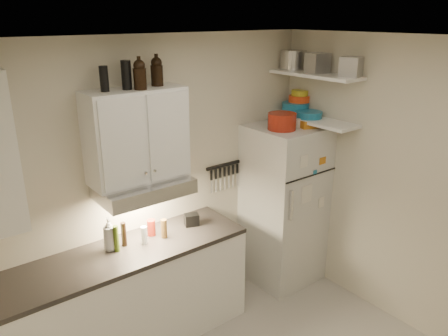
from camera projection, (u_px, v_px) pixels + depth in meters
ceiling at (288, 40)px, 2.42m from camera, size 3.20×3.00×0.02m
back_wall at (161, 182)px, 3.98m from camera, size 3.20×0.02×2.60m
right_wall at (411, 190)px, 3.79m from camera, size 0.02×3.00×2.60m
base_cabinet at (128, 301)px, 3.72m from camera, size 2.10×0.60×0.88m
countertop at (124, 253)px, 3.56m from camera, size 2.10×0.62×0.04m
upper_cabinet at (137, 135)px, 3.50m from camera, size 0.80×0.33×0.75m
range_hood at (144, 188)px, 3.60m from camera, size 0.76×0.46×0.12m
fridge at (284, 205)px, 4.59m from camera, size 0.70×0.68×1.70m
shelf_hi at (315, 75)px, 4.16m from camera, size 0.30×0.95×0.03m
shelf_lo at (312, 120)px, 4.31m from camera, size 0.30×0.95×0.03m
knife_strip at (224, 165)px, 4.36m from camera, size 0.42×0.02×0.03m
dutch_oven at (282, 121)px, 4.16m from camera, size 0.28×0.28×0.16m
book_stack at (307, 123)px, 4.29m from camera, size 0.23×0.26×0.07m
spice_jar at (298, 123)px, 4.25m from camera, size 0.06×0.06×0.09m
stock_pot at (293, 60)px, 4.42m from camera, size 0.35×0.35×0.19m
tin_a at (317, 63)px, 4.14m from camera, size 0.21×0.20×0.19m
tin_b at (351, 67)px, 3.90m from camera, size 0.21×0.21×0.17m
bowl_teal at (295, 108)px, 4.52m from camera, size 0.28×0.28×0.11m
bowl_orange at (299, 99)px, 4.52m from camera, size 0.22×0.22×0.07m
bowl_yellow at (300, 93)px, 4.50m from camera, size 0.17×0.17×0.06m
plates at (309, 115)px, 4.32m from camera, size 0.34×0.34×0.07m
growler_a at (140, 74)px, 3.29m from camera, size 0.11×0.11×0.23m
growler_b at (157, 71)px, 3.47m from camera, size 0.12×0.12×0.23m
thermos_a at (126, 75)px, 3.30m from camera, size 0.08×0.08×0.22m
thermos_b at (104, 79)px, 3.22m from camera, size 0.08×0.08×0.19m
soap_bottle at (109, 232)px, 3.53m from camera, size 0.14×0.14×0.32m
pepper_mill at (164, 229)px, 3.75m from camera, size 0.06×0.06×0.17m
oil_bottle at (116, 239)px, 3.52m from camera, size 0.05×0.05×0.23m
vinegar_bottle at (124, 234)px, 3.61m from camera, size 0.05×0.05×0.21m
clear_bottle at (144, 235)px, 3.65m from camera, size 0.06×0.06×0.16m
red_jar at (151, 228)px, 3.79m from camera, size 0.09×0.09×0.14m
caddy at (192, 220)px, 3.98m from camera, size 0.15×0.13×0.11m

